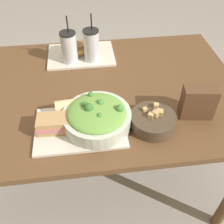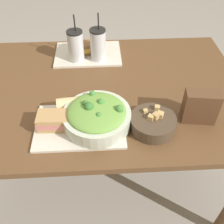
{
  "view_description": "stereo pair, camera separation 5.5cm",
  "coord_description": "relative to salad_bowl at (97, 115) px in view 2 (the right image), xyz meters",
  "views": [
    {
      "loc": [
        -0.03,
        -1.01,
        1.58
      ],
      "look_at": [
        0.07,
        -0.25,
        0.84
      ],
      "focal_mm": 42.0,
      "sensor_mm": 36.0,
      "label": 1
    },
    {
      "loc": [
        0.03,
        -1.01,
        1.58
      ],
      "look_at": [
        0.07,
        -0.25,
        0.84
      ],
      "focal_mm": 42.0,
      "sensor_mm": 36.0,
      "label": 2
    }
  ],
  "objects": [
    {
      "name": "ground_plane",
      "position": [
        -0.01,
        0.25,
        -0.83
      ],
      "size": [
        12.0,
        12.0,
        0.0
      ],
      "primitive_type": "plane",
      "color": "gray"
    },
    {
      "name": "dining_table",
      "position": [
        -0.01,
        0.25,
        -0.15
      ],
      "size": [
        1.48,
        0.95,
        0.77
      ],
      "color": "brown",
      "rests_on": "ground_plane"
    },
    {
      "name": "tray_near",
      "position": [
        -0.07,
        -0.01,
        -0.05
      ],
      "size": [
        0.37,
        0.26,
        0.01
      ],
      "color": "beige",
      "rests_on": "dining_table"
    },
    {
      "name": "tray_far",
      "position": [
        -0.04,
        0.56,
        -0.05
      ],
      "size": [
        0.37,
        0.26,
        0.01
      ],
      "color": "beige",
      "rests_on": "dining_table"
    },
    {
      "name": "salad_bowl",
      "position": [
        0.0,
        0.0,
        0.0
      ],
      "size": [
        0.28,
        0.28,
        0.11
      ],
      "color": "beige",
      "rests_on": "tray_near"
    },
    {
      "name": "soup_bowl",
      "position": [
        0.23,
        -0.03,
        -0.03
      ],
      "size": [
        0.19,
        0.19,
        0.08
      ],
      "color": "#473828",
      "rests_on": "dining_table"
    },
    {
      "name": "sandwich_near",
      "position": [
        -0.18,
        -0.01,
        -0.01
      ],
      "size": [
        0.14,
        0.09,
        0.06
      ],
      "rotation": [
        0.0,
        0.0,
        -0.03
      ],
      "color": "tan",
      "rests_on": "tray_near"
    },
    {
      "name": "baguette_near",
      "position": [
        -0.09,
        0.08,
        -0.01
      ],
      "size": [
        0.16,
        0.09,
        0.07
      ],
      "rotation": [
        0.0,
        0.0,
        1.68
      ],
      "color": "#DBBC84",
      "rests_on": "tray_near"
    },
    {
      "name": "sandwich_far",
      "position": [
        -0.04,
        0.57,
        -0.01
      ],
      "size": [
        0.16,
        0.12,
        0.06
      ],
      "rotation": [
        0.0,
        0.0,
        0.34
      ],
      "color": "olive",
      "rests_on": "tray_far"
    },
    {
      "name": "drink_cup_dark",
      "position": [
        -0.1,
        0.5,
        0.03
      ],
      "size": [
        0.09,
        0.09,
        0.26
      ],
      "color": "silver",
      "rests_on": "tray_far"
    },
    {
      "name": "drink_cup_red",
      "position": [
        0.02,
        0.5,
        0.04
      ],
      "size": [
        0.09,
        0.09,
        0.26
      ],
      "color": "silver",
      "rests_on": "tray_far"
    },
    {
      "name": "chip_bag",
      "position": [
        0.43,
        0.01,
        0.02
      ],
      "size": [
        0.15,
        0.09,
        0.15
      ],
      "rotation": [
        0.0,
        0.0,
        -0.14
      ],
      "color": "brown",
      "rests_on": "dining_table"
    }
  ]
}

